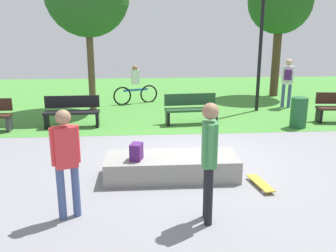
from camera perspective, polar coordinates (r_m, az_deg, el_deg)
ground_plane at (r=8.19m, az=2.89°, el=-5.19°), size 28.00×28.00×0.00m
grass_lawn at (r=15.89m, az=-0.64°, el=4.75°), size 26.60×12.03×0.01m
concrete_ledge at (r=7.16m, az=0.55°, el=-6.37°), size 2.57×0.96×0.43m
backpack_on_ledge at (r=6.87m, az=-4.98°, el=-4.04°), size 0.27×0.32×0.32m
skater_performing_trick at (r=5.60m, az=-15.71°, el=-4.58°), size 0.40×0.31×1.70m
skater_watching at (r=5.29m, az=6.47°, el=-4.28°), size 0.24×0.43×1.82m
skateboard_by_ledge at (r=7.00m, az=14.29°, el=-8.67°), size 0.32×0.82×0.08m
park_bench_center_lawn at (r=11.12m, az=3.63°, el=2.80°), size 1.63×0.61×0.91m
park_bench_by_oak at (r=11.11m, az=-14.82°, el=2.31°), size 1.62×0.53×0.91m
tree_broad_elm at (r=16.43m, az=17.20°, el=18.03°), size 2.65×2.65×5.25m
lamp_post at (r=13.07m, az=14.48°, el=14.64°), size 0.28×0.28×4.76m
trash_bin at (r=11.34m, az=19.82°, el=1.99°), size 0.47×0.47×0.89m
pedestrian_with_backpack at (r=14.03m, az=18.25°, el=7.09°), size 0.41×0.42×1.79m
cyclist_on_bicycle at (r=14.25m, az=-5.11°, el=6.07°), size 1.72×0.70×1.52m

